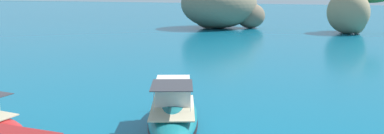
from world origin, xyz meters
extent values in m
ellipsoid|color=#84755B|center=(-15.63, 71.63, 4.93)|extent=(20.70, 20.84, 9.87)
ellipsoid|color=#9E8966|center=(-16.88, 74.56, 2.85)|extent=(8.59, 8.98, 5.71)
ellipsoid|color=#756651|center=(-9.58, 73.61, 2.51)|extent=(7.78, 7.60, 5.02)
ellipsoid|color=#84755B|center=(-17.72, 70.65, 2.81)|extent=(6.71, 6.54, 5.63)
ellipsoid|color=#756651|center=(8.81, 73.17, 3.14)|extent=(4.95, 4.71, 6.28)
ellipsoid|color=#9E8966|center=(8.74, 69.53, 3.81)|extent=(10.13, 9.92, 7.62)
ellipsoid|color=#9E8966|center=(10.39, 69.57, 3.06)|extent=(4.86, 4.97, 6.13)
ellipsoid|color=#19727A|center=(-0.96, 11.83, 0.80)|extent=(6.02, 9.83, 1.61)
ellipsoid|color=black|center=(-0.96, 11.83, 0.44)|extent=(6.14, 10.03, 0.19)
cube|color=#C6B793|center=(-0.71, 11.17, 1.48)|extent=(4.10, 5.71, 0.06)
cube|color=silver|center=(-1.13, 12.27, 2.18)|extent=(2.80, 3.18, 1.32)
cube|color=#2D4756|center=(-1.61, 13.52, 2.31)|extent=(1.83, 0.93, 0.70)
cylinder|color=silver|center=(-2.28, 15.27, 1.66)|extent=(1.86, 0.74, 0.04)
cube|color=#333338|center=(-0.37, 10.29, 3.00)|extent=(3.08, 3.43, 0.04)
cylinder|color=silver|center=(-1.30, 9.93, 2.24)|extent=(0.03, 0.03, 1.51)
cylinder|color=silver|center=(0.55, 10.64, 2.24)|extent=(0.03, 0.03, 1.51)
camera|label=1|loc=(8.03, -9.78, 8.15)|focal=39.02mm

